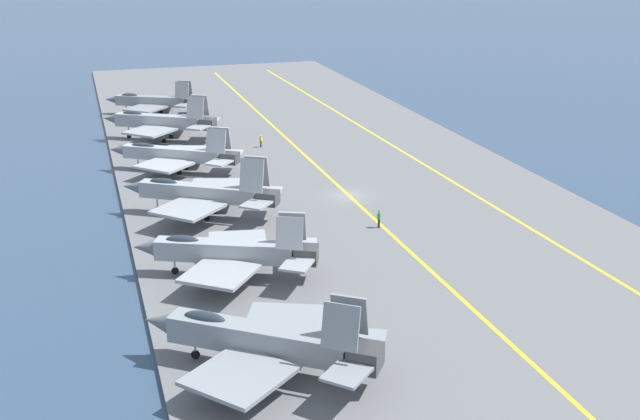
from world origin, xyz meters
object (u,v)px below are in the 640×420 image
Objects in this scene: parked_jet_third at (228,251)px; parked_jet_fourth at (203,193)px; parked_jet_sixth at (161,121)px; crew_green_vest at (379,218)px; parked_jet_second at (262,340)px; parked_jet_seventh at (153,101)px; crew_yellow_vest at (261,140)px; parked_jet_fifth at (176,154)px.

parked_jet_third is 0.97× the size of parked_jet_fourth.
parked_jet_sixth reaches higher than crew_green_vest.
parked_jet_third is 8.66× the size of crew_green_vest.
parked_jet_second is 82.32m from parked_jet_seventh.
parked_jet_fourth is 28.54m from crew_yellow_vest.
parked_jet_sixth is at bearing -0.02° from parked_jet_fifth.
parked_jet_second is at bearing 179.05° from parked_jet_seventh.
crew_yellow_vest is (-24.65, -11.83, -1.34)m from parked_jet_seventh.
parked_jet_seventh is at bearing -0.47° from parked_jet_third.
parked_jet_second is 0.98× the size of parked_jet_fifth.
parked_jet_fifth is at bearing 0.29° from parked_jet_third.
parked_jet_sixth is (49.44, 0.16, 0.42)m from parked_jet_third.
parked_jet_seventh is (16.89, -0.70, -0.46)m from parked_jet_sixth.
parked_jet_fifth is at bearing -0.76° from parked_jet_second.
crew_yellow_vest is (-7.76, -12.53, -1.80)m from parked_jet_sixth.
parked_jet_seventh is (33.34, -0.71, 0.02)m from parked_jet_fifth.
parked_jet_fourth is at bearing 62.62° from crew_green_vest.
parked_jet_second is at bearing 143.61° from crew_green_vest.
parked_jet_fifth reaches higher than crew_green_vest.
parked_jet_fifth is 9.63× the size of crew_yellow_vest.
parked_jet_fourth is 1.00× the size of parked_jet_sixth.
parked_jet_seventh is at bearing -0.95° from parked_jet_second.
crew_yellow_vest is at bearing -16.53° from parked_jet_third.
crew_yellow_vest is at bearing -154.37° from parked_jet_seventh.
parked_jet_second is 48.97m from parked_jet_fifth.
parked_jet_second is 1.04× the size of parked_jet_seventh.
parked_jet_fifth is at bearing 1.80° from parked_jet_fourth.
parked_jet_third is 0.97× the size of parked_jet_sixth.
parked_jet_seventh is at bearing 15.16° from crew_green_vest.
parked_jet_seventh is (66.33, -0.54, -0.04)m from parked_jet_third.
parked_jet_sixth is 8.89× the size of crew_green_vest.
parked_jet_fourth is 17.16m from parked_jet_fifth.
parked_jet_third is 9.41× the size of crew_yellow_vest.
crew_green_vest reaches higher than crew_yellow_vest.
parked_jet_seventh is 8.36× the size of crew_green_vest.
crew_green_vest is at bearing -158.36° from parked_jet_sixth.
crew_yellow_vest is (8.69, -12.53, -1.31)m from parked_jet_fifth.
parked_jet_fourth is 50.49m from parked_jet_seventh.
parked_jet_fourth is 18.21m from crew_green_vest.
parked_jet_second is at bearing 167.12° from crew_yellow_vest.
parked_jet_seventh is (50.49, -0.17, -0.32)m from parked_jet_fourth.
crew_yellow_vest is (25.84, -12.00, -1.66)m from parked_jet_fourth.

